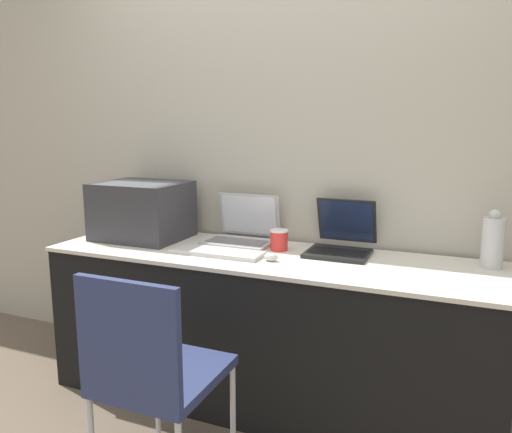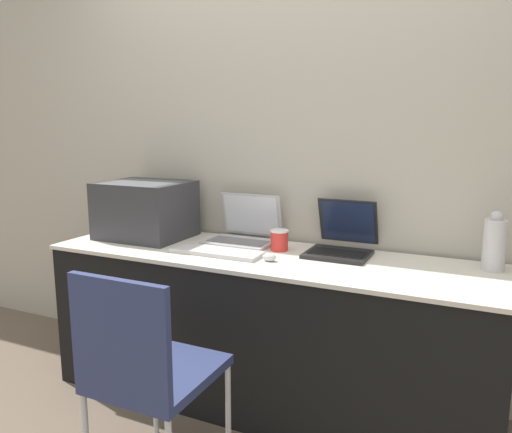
{
  "view_description": "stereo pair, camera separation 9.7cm",
  "coord_description": "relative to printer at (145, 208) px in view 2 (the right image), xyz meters",
  "views": [
    {
      "loc": [
        0.88,
        -1.9,
        1.41
      ],
      "look_at": [
        -0.06,
        0.34,
        0.96
      ],
      "focal_mm": 35.0,
      "sensor_mm": 36.0,
      "label": 1
    },
    {
      "loc": [
        0.97,
        -1.86,
        1.41
      ],
      "look_at": [
        -0.06,
        0.34,
        0.96
      ],
      "focal_mm": 35.0,
      "sensor_mm": 36.0,
      "label": 2
    }
  ],
  "objects": [
    {
      "name": "table",
      "position": [
        0.77,
        -0.06,
        -0.56
      ],
      "size": [
        2.22,
        0.63,
        0.78
      ],
      "color": "black",
      "rests_on": "ground_plane"
    },
    {
      "name": "external_keyboard",
      "position": [
        0.55,
        -0.15,
        -0.16
      ],
      "size": [
        0.46,
        0.15,
        0.02
      ],
      "color": "silver",
      "rests_on": "table"
    },
    {
      "name": "laptop_left",
      "position": [
        0.56,
        0.13,
        -0.11
      ],
      "size": [
        0.36,
        0.3,
        0.25
      ],
      "color": "#B7B7BC",
      "rests_on": "table"
    },
    {
      "name": "wall_back",
      "position": [
        0.77,
        0.3,
        0.35
      ],
      "size": [
        8.0,
        0.05,
        2.6
      ],
      "color": "#B7B2A3",
      "rests_on": "ground_plane"
    },
    {
      "name": "ground_plane",
      "position": [
        0.77,
        -0.37,
        -0.95
      ],
      "size": [
        14.0,
        14.0,
        0.0
      ],
      "primitive_type": "plane",
      "color": "#6B5B4C"
    },
    {
      "name": "metal_pitcher",
      "position": [
        1.78,
        0.12,
        -0.05
      ],
      "size": [
        0.1,
        0.1,
        0.27
      ],
      "color": "silver",
      "rests_on": "table"
    },
    {
      "name": "laptop_right",
      "position": [
        1.1,
        0.12,
        -0.11
      ],
      "size": [
        0.3,
        0.36,
        0.26
      ],
      "color": "black",
      "rests_on": "table"
    },
    {
      "name": "chair",
      "position": [
        0.62,
        -0.84,
        -0.43
      ],
      "size": [
        0.42,
        0.46,
        0.9
      ],
      "color": "navy",
      "rests_on": "ground_plane"
    },
    {
      "name": "mouse",
      "position": [
        0.84,
        -0.17,
        -0.15
      ],
      "size": [
        0.07,
        0.05,
        0.04
      ],
      "color": "silver",
      "rests_on": "table"
    },
    {
      "name": "printer",
      "position": [
        0.0,
        0.0,
        0.0
      ],
      "size": [
        0.47,
        0.4,
        0.31
      ],
      "color": "#333338",
      "rests_on": "table"
    },
    {
      "name": "coffee_cup",
      "position": [
        0.8,
        0.04,
        -0.12
      ],
      "size": [
        0.09,
        0.09,
        0.11
      ],
      "color": "red",
      "rests_on": "table"
    }
  ]
}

